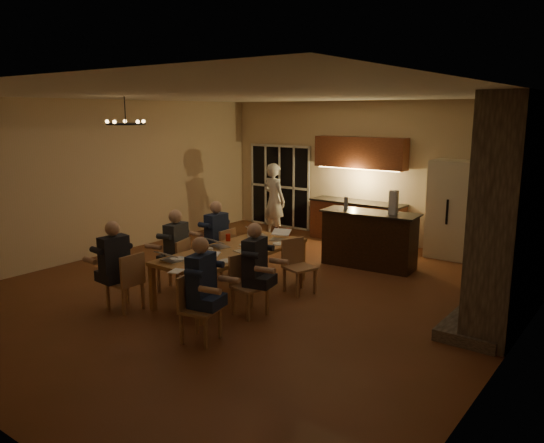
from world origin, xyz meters
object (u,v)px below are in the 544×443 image
at_px(mug_back, 249,235).
at_px(bar_bottle, 346,203).
at_px(redcup_far, 288,232).
at_px(refrigerator, 453,209).
at_px(chair_right_far, 300,267).
at_px(chandelier, 126,124).
at_px(laptop_e, 259,230).
at_px(laptop_a, 172,253).
at_px(chair_left_far, 219,252).
at_px(laptop_d, 244,245).
at_px(mug_mid, 263,241).
at_px(chair_right_mid, 250,286).
at_px(laptop_f, 280,234).
at_px(plate_far, 279,244).
at_px(person_left_far, 217,239).
at_px(standing_person, 274,200).
at_px(chair_left_mid, 173,265).
at_px(plate_near, 227,261).
at_px(laptop_c, 220,240).
at_px(redcup_near, 193,268).
at_px(plate_left, 178,259).
at_px(mug_front, 211,251).
at_px(dining_table, 234,271).
at_px(chair_right_near, 201,309).
at_px(person_right_near, 202,288).
at_px(laptop_b, 204,257).
at_px(bar_blender, 393,203).
at_px(person_right_mid, 255,269).
at_px(redcup_mid, 228,237).
at_px(person_left_mid, 177,251).
at_px(person_left_near, 115,266).
at_px(bar_island, 369,239).
at_px(can_silver, 207,255).
at_px(chair_left_near, 125,281).

relative_size(mug_back, bar_bottle, 0.42).
height_order(redcup_far, bar_bottle, bar_bottle).
height_order(refrigerator, chair_right_far, refrigerator).
relative_size(refrigerator, redcup_far, 16.67).
height_order(chandelier, laptop_e, chandelier).
bearing_deg(chair_right_far, laptop_e, 91.80).
relative_size(laptop_a, laptop_e, 1.00).
bearing_deg(laptop_a, chair_left_far, -66.37).
xyz_separation_m(laptop_d, mug_mid, (-0.10, 0.62, -0.06)).
bearing_deg(chair_right_mid, chair_left_far, 65.81).
distance_m(laptop_f, plate_far, 0.32).
distance_m(person_left_far, mug_back, 0.63).
xyz_separation_m(chandelier, laptop_a, (1.50, -0.45, -1.89)).
bearing_deg(standing_person, chair_left_mid, 114.71).
bearing_deg(plate_near, laptop_c, 138.97).
xyz_separation_m(redcup_near, plate_left, (-0.68, 0.35, -0.05)).
relative_size(refrigerator, laptop_e, 6.25).
bearing_deg(laptop_e, chair_left_mid, 97.34).
height_order(mug_front, redcup_far, redcup_far).
xyz_separation_m(chair_right_mid, mug_back, (-1.14, 1.40, 0.36)).
xyz_separation_m(dining_table, laptop_d, (0.25, -0.03, 0.49)).
xyz_separation_m(refrigerator, laptop_d, (-1.85, -4.43, -0.14)).
distance_m(chair_right_near, laptop_c, 2.08).
distance_m(person_right_near, mug_back, 2.68).
relative_size(chair_right_mid, redcup_far, 7.42).
bearing_deg(plate_far, redcup_far, 112.64).
height_order(laptop_b, bar_blender, bar_blender).
bearing_deg(bar_bottle, person_right_mid, -84.48).
bearing_deg(chandelier, laptop_f, 38.12).
bearing_deg(redcup_mid, person_left_mid, -115.06).
relative_size(laptop_f, redcup_far, 2.67).
bearing_deg(laptop_f, person_left_near, -132.51).
xyz_separation_m(chandelier, mug_mid, (1.95, 1.20, -1.95)).
distance_m(standing_person, mug_mid, 3.69).
xyz_separation_m(laptop_e, redcup_mid, (-0.19, -0.63, -0.05)).
xyz_separation_m(bar_island, chair_left_mid, (-1.97, -3.25, -0.10)).
height_order(can_silver, plate_near, can_silver).
height_order(chair_right_mid, can_silver, chair_right_mid).
relative_size(chair_left_near, laptop_f, 2.78).
distance_m(chair_right_near, person_right_near, 0.26).
height_order(bar_island, laptop_c, bar_island).
distance_m(chair_right_mid, person_left_far, 2.08).
height_order(refrigerator, person_right_near, refrigerator).
distance_m(bar_island, person_right_near, 4.35).
bearing_deg(laptop_f, redcup_near, -105.18).
bearing_deg(person_left_near, chair_right_near, 94.57).
bearing_deg(person_left_mid, person_left_near, -14.00).
distance_m(person_left_near, plate_far, 2.71).
relative_size(person_left_mid, mug_front, 13.80).
bearing_deg(redcup_mid, laptop_f, 40.65).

